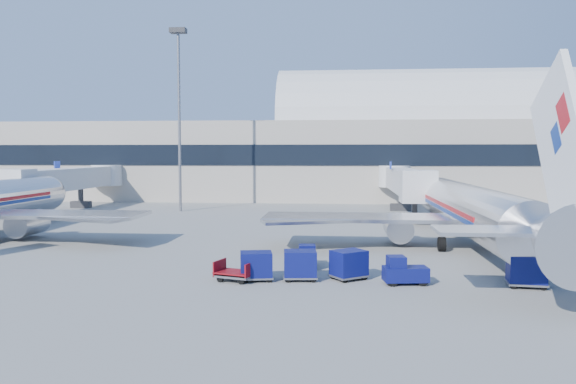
# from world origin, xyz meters

# --- Properties ---
(ground) EXTENTS (260.00, 260.00, 0.00)m
(ground) POSITION_xyz_m (0.00, 0.00, 0.00)
(ground) COLOR gray
(ground) RESTS_ON ground
(terminal) EXTENTS (170.00, 28.15, 21.00)m
(terminal) POSITION_xyz_m (-13.60, 55.96, 7.52)
(terminal) COLOR #B2AA9E
(terminal) RESTS_ON ground
(airliner_main) EXTENTS (32.00, 37.26, 12.07)m
(airliner_main) POSITION_xyz_m (10.00, 4.51, 2.93)
(airliner_main) COLOR silver
(airliner_main) RESTS_ON ground
(jetbridge_near) EXTENTS (4.40, 27.50, 6.25)m
(jetbridge_near) POSITION_xyz_m (7.60, 30.81, 3.93)
(jetbridge_near) COLOR silver
(jetbridge_near) RESTS_ON ground
(jetbridge_mid) EXTENTS (4.40, 27.50, 6.25)m
(jetbridge_mid) POSITION_xyz_m (-34.40, 30.81, 3.93)
(jetbridge_mid) COLOR silver
(jetbridge_mid) RESTS_ON ground
(mast_west) EXTENTS (2.00, 1.20, 22.60)m
(mast_west) POSITION_xyz_m (-20.00, 30.00, 14.79)
(mast_west) COLOR slate
(mast_west) RESTS_ON ground
(tug_lead) EXTENTS (2.58, 1.55, 1.59)m
(tug_lead) POSITION_xyz_m (3.38, -7.27, 0.72)
(tug_lead) COLOR #0A0F51
(tug_lead) RESTS_ON ground
(tug_right) EXTENTS (2.61, 2.02, 1.52)m
(tug_right) POSITION_xyz_m (11.56, -3.64, 0.70)
(tug_right) COLOR #0A0F51
(tug_right) RESTS_ON ground
(tug_left) EXTENTS (1.39, 2.45, 1.54)m
(tug_left) POSITION_xyz_m (-2.25, -3.26, 0.70)
(tug_left) COLOR #0A0F51
(tug_left) RESTS_ON ground
(cart_train_a) EXTENTS (2.42, 2.31, 1.70)m
(cart_train_a) POSITION_xyz_m (0.36, -6.38, 0.91)
(cart_train_a) COLOR #0A0F51
(cart_train_a) RESTS_ON ground
(cart_train_b) EXTENTS (2.09, 1.68, 1.71)m
(cart_train_b) POSITION_xyz_m (-2.43, -6.81, 0.91)
(cart_train_b) COLOR #0A0F51
(cart_train_b) RESTS_ON ground
(cart_train_c) EXTENTS (2.12, 1.77, 1.65)m
(cart_train_c) POSITION_xyz_m (-4.93, -7.13, 0.88)
(cart_train_c) COLOR #0A0F51
(cart_train_c) RESTS_ON ground
(cart_solo_near) EXTENTS (2.19, 1.76, 1.78)m
(cart_solo_near) POSITION_xyz_m (9.96, -7.37, 0.95)
(cart_solo_near) COLOR #0A0F51
(cart_solo_near) RESTS_ON ground
(cart_open_red) EXTENTS (2.47, 2.07, 0.57)m
(cart_open_red) POSITION_xyz_m (-6.07, -7.40, 0.41)
(cart_open_red) COLOR slate
(cart_open_red) RESTS_ON ground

